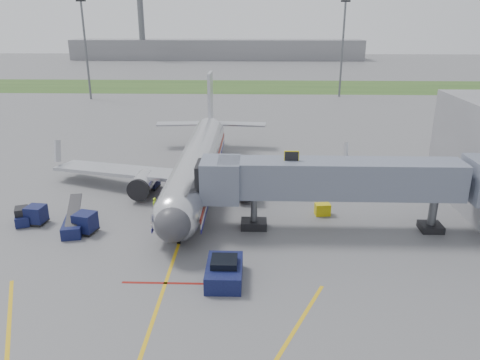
{
  "coord_description": "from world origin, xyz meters",
  "views": [
    {
      "loc": [
        5.97,
        -31.56,
        17.23
      ],
      "look_at": [
        4.7,
        8.29,
        3.2
      ],
      "focal_mm": 35.0,
      "sensor_mm": 36.0,
      "label": 1
    }
  ],
  "objects_px": {
    "airliner": "(198,163)",
    "pushback_tug": "(224,271)",
    "ramp_worker": "(155,206)",
    "baggage_tug": "(22,217)",
    "belt_loader": "(74,224)"
  },
  "relations": [
    {
      "from": "ramp_worker",
      "to": "pushback_tug",
      "type": "bearing_deg",
      "value": -100.79
    },
    {
      "from": "baggage_tug",
      "to": "ramp_worker",
      "type": "relative_size",
      "value": 1.48
    },
    {
      "from": "belt_loader",
      "to": "airliner",
      "type": "bearing_deg",
      "value": 50.46
    },
    {
      "from": "baggage_tug",
      "to": "ramp_worker",
      "type": "height_order",
      "value": "ramp_worker"
    },
    {
      "from": "airliner",
      "to": "ramp_worker",
      "type": "relative_size",
      "value": 21.68
    },
    {
      "from": "airliner",
      "to": "pushback_tug",
      "type": "bearing_deg",
      "value": -77.97
    },
    {
      "from": "ramp_worker",
      "to": "belt_loader",
      "type": "bearing_deg",
      "value": 166.27
    },
    {
      "from": "pushback_tug",
      "to": "baggage_tug",
      "type": "distance_m",
      "value": 20.21
    },
    {
      "from": "airliner",
      "to": "belt_loader",
      "type": "relative_size",
      "value": 7.24
    },
    {
      "from": "baggage_tug",
      "to": "airliner",
      "type": "bearing_deg",
      "value": 35.16
    },
    {
      "from": "pushback_tug",
      "to": "belt_loader",
      "type": "xyz_separation_m",
      "value": [
        -13.24,
        7.55,
        -0.12
      ]
    },
    {
      "from": "airliner",
      "to": "baggage_tug",
      "type": "distance_m",
      "value": 17.52
    },
    {
      "from": "airliner",
      "to": "baggage_tug",
      "type": "height_order",
      "value": "airliner"
    },
    {
      "from": "airliner",
      "to": "ramp_worker",
      "type": "xyz_separation_m",
      "value": [
        -3.0,
        -7.69,
        -1.82
      ]
    },
    {
      "from": "airliner",
      "to": "pushback_tug",
      "type": "xyz_separation_m",
      "value": [
        4.0,
        -18.75,
        -1.95
      ]
    }
  ]
}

